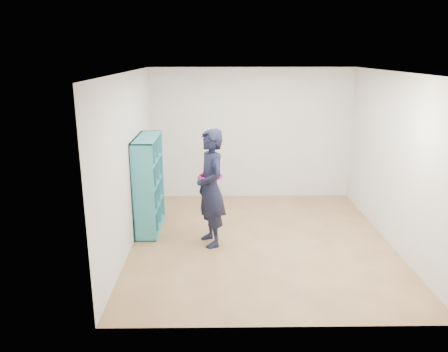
{
  "coord_description": "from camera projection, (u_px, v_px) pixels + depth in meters",
  "views": [
    {
      "loc": [
        -0.67,
        -6.35,
        2.87
      ],
      "look_at": [
        -0.58,
        0.3,
        0.98
      ],
      "focal_mm": 35.0,
      "sensor_mm": 36.0,
      "label": 1
    }
  ],
  "objects": [
    {
      "name": "wall_front",
      "position": [
        285.0,
        215.0,
        4.38
      ],
      "size": [
        4.0,
        0.02,
        2.6
      ],
      "primitive_type": "cube",
      "color": "silver",
      "rests_on": "floor"
    },
    {
      "name": "smartphone",
      "position": [
        199.0,
        180.0,
        6.57
      ],
      "size": [
        0.04,
        0.09,
        0.14
      ],
      "rotation": [
        0.26,
        0.0,
        0.34
      ],
      "color": "silver",
      "rests_on": "person"
    },
    {
      "name": "wall_left",
      "position": [
        129.0,
        162.0,
        6.52
      ],
      "size": [
        0.02,
        4.5,
        2.6
      ],
      "primitive_type": "cube",
      "color": "silver",
      "rests_on": "floor"
    },
    {
      "name": "bookshelf",
      "position": [
        147.0,
        185.0,
        7.2
      ],
      "size": [
        0.34,
        1.18,
        1.57
      ],
      "color": "teal",
      "rests_on": "floor"
    },
    {
      "name": "wall_right",
      "position": [
        395.0,
        161.0,
        6.57
      ],
      "size": [
        0.02,
        4.5,
        2.6
      ],
      "primitive_type": "cube",
      "color": "silver",
      "rests_on": "floor"
    },
    {
      "name": "wall_back",
      "position": [
        252.0,
        134.0,
        8.71
      ],
      "size": [
        4.0,
        0.02,
        2.6
      ],
      "primitive_type": "cube",
      "color": "silver",
      "rests_on": "floor"
    },
    {
      "name": "ceiling",
      "position": [
        265.0,
        72.0,
        6.19
      ],
      "size": [
        4.5,
        4.5,
        0.0
      ],
      "primitive_type": "plane",
      "color": "white",
      "rests_on": "wall_back"
    },
    {
      "name": "person",
      "position": [
        211.0,
        188.0,
        6.57
      ],
      "size": [
        0.63,
        0.76,
        1.8
      ],
      "rotation": [
        0.0,
        0.0,
        -1.22
      ],
      "color": "black",
      "rests_on": "floor"
    },
    {
      "name": "floor",
      "position": [
        261.0,
        241.0,
        6.9
      ],
      "size": [
        4.5,
        4.5,
        0.0
      ],
      "primitive_type": "plane",
      "color": "brown",
      "rests_on": "ground"
    }
  ]
}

